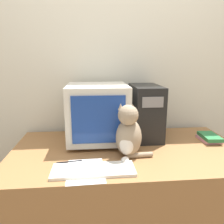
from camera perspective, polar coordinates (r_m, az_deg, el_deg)
wall_back at (r=1.98m, az=1.96°, el=10.86°), size 7.00×0.05×2.50m
desk at (r=1.77m, az=3.95°, el=-20.26°), size 1.66×0.89×0.72m
crt_monitor at (r=1.68m, az=-3.77°, el=-0.19°), size 0.45×0.46×0.44m
computer_tower at (r=1.79m, az=8.74°, el=0.06°), size 0.22×0.40×0.43m
keyboard at (r=1.30m, az=-4.87°, el=-14.83°), size 0.48×0.17×0.02m
cat at (r=1.43m, az=4.36°, el=-5.80°), size 0.27×0.28×0.36m
book_stack at (r=1.90m, az=24.09°, el=-6.14°), size 0.14×0.21×0.05m
pen at (r=1.42m, az=-11.09°, el=-12.63°), size 0.16×0.03×0.01m
paper_sheet at (r=1.31m, az=-6.90°, el=-15.01°), size 0.22×0.30×0.00m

